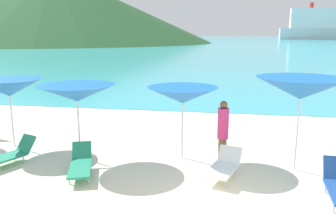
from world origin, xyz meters
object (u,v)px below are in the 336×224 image
Objects in this scene: umbrella_3 at (183,95)px; lounge_chair_3 at (224,166)px; beachgoer_1 at (223,129)px; cruise_ship at (320,26)px; umbrella_1 at (9,88)px; umbrella_2 at (77,93)px; lounge_chair_5 at (10,154)px; lounge_chair_2 at (81,163)px; umbrella_4 at (301,88)px.

umbrella_3 reaches higher than lounge_chair_3.
beachgoer_1 is (1.13, -0.05, -0.90)m from umbrella_3.
umbrella_3 is at bearing -102.83° from cruise_ship.
umbrella_2 is (2.48, -0.64, 0.01)m from umbrella_1.
lounge_chair_3 is 5.72m from lounge_chair_5.
lounge_chair_3 is at bearing -13.67° from lounge_chair_2.
lounge_chair_3 is at bearing -155.63° from umbrella_4.
lounge_chair_2 is 1.14× the size of lounge_chair_3.
cruise_ship reaches higher than lounge_chair_5.
lounge_chair_2 is at bearing -65.81° from umbrella_2.
lounge_chair_2 is 222.92m from cruise_ship.
umbrella_4 is 2.70m from lounge_chair_3.
lounge_chair_5 is at bearing -103.89° from cruise_ship.
umbrella_2 is 1.38× the size of lounge_chair_2.
umbrella_3 reaches higher than lounge_chair_2.
umbrella_4 is (5.86, 0.07, 0.27)m from umbrella_2.
cruise_ship reaches higher than lounge_chair_3.
lounge_chair_5 is at bearing 152.36° from lounge_chair_2.
lounge_chair_3 is (6.53, -1.38, -1.55)m from umbrella_1.
umbrella_2 is at bearing -141.40° from beachgoer_1.
cruise_ship is (52.62, 214.31, 6.16)m from umbrella_3.
umbrella_1 is 8.36m from umbrella_4.
umbrella_1 is 6.54m from beachgoer_1.
lounge_chair_3 is 221.72m from cruise_ship.
lounge_chair_5 is at bearing -154.50° from umbrella_2.
lounge_chair_2 is at bearing -146.30° from umbrella_3.
lounge_chair_3 is 0.03× the size of cruise_ship.
umbrella_2 is at bearing -179.29° from umbrella_4.
cruise_ship is (54.99, 215.89, 7.70)m from lounge_chair_2.
umbrella_3 is 1.45m from beachgoer_1.
beachgoer_1 is at bearing 169.22° from umbrella_4.
umbrella_1 is 0.91× the size of umbrella_2.
beachgoer_1 is at bearing 36.07° from lounge_chair_5.
umbrella_1 is at bearing -104.18° from cruise_ship.
umbrella_2 is 1.11× the size of umbrella_3.
umbrella_2 is 4.41m from lounge_chair_3.
lounge_chair_3 is (3.56, 0.36, 0.03)m from lounge_chair_2.
umbrella_4 is at bearing -7.06° from lounge_chair_2.
cruise_ship is (51.43, 215.53, 7.66)m from lounge_chair_3.
umbrella_2 is at bearing -14.47° from umbrella_1.
lounge_chair_3 is (1.19, -1.22, -1.51)m from umbrella_3.
umbrella_3 is at bearing -149.82° from beachgoer_1.
umbrella_4 is 0.05× the size of cruise_ship.
umbrella_3 is 0.87× the size of umbrella_4.
umbrella_4 reaches higher than lounge_chair_2.
lounge_chair_5 is at bearing -164.37° from umbrella_3.
umbrella_2 is 221.92m from cruise_ship.
lounge_chair_5 is 0.04× the size of cruise_ship.
lounge_chair_5 is at bearing -173.43° from umbrella_4.
umbrella_1 reaches higher than umbrella_3.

